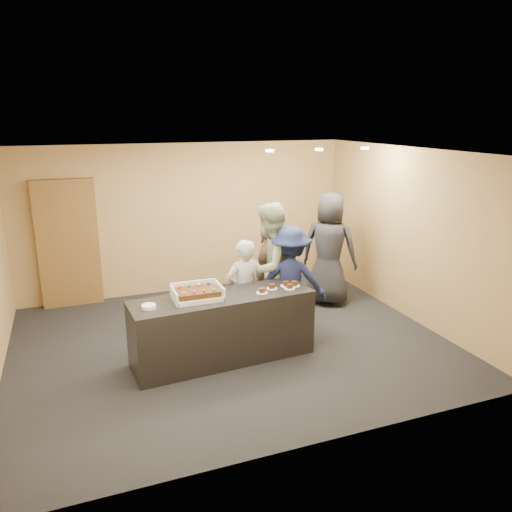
{
  "coord_description": "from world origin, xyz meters",
  "views": [
    {
      "loc": [
        -2.01,
        -6.29,
        3.17
      ],
      "look_at": [
        0.4,
        0.0,
        1.26
      ],
      "focal_mm": 35.0,
      "sensor_mm": 36.0,
      "label": 1
    }
  ],
  "objects_px": {
    "sheet_cake": "(197,292)",
    "person_brown_extra": "(269,269)",
    "person_dark_suit": "(329,249)",
    "person_navy_man": "(290,281)",
    "serving_counter": "(223,328)",
    "plate_stack": "(149,307)",
    "cake_box": "(197,295)",
    "person_sage_man": "(269,268)",
    "person_server_grey": "(244,291)",
    "storage_cabinet": "(68,244)"
  },
  "relations": [
    {
      "from": "cake_box",
      "to": "plate_stack",
      "type": "xyz_separation_m",
      "value": [
        -0.63,
        -0.11,
        -0.02
      ]
    },
    {
      "from": "storage_cabinet",
      "to": "person_sage_man",
      "type": "bearing_deg",
      "value": -37.52
    },
    {
      "from": "storage_cabinet",
      "to": "plate_stack",
      "type": "bearing_deg",
      "value": -73.73
    },
    {
      "from": "serving_counter",
      "to": "person_navy_man",
      "type": "xyz_separation_m",
      "value": [
        1.18,
        0.45,
        0.37
      ]
    },
    {
      "from": "person_dark_suit",
      "to": "person_navy_man",
      "type": "bearing_deg",
      "value": 80.89
    },
    {
      "from": "storage_cabinet",
      "to": "plate_stack",
      "type": "relative_size",
      "value": 12.24
    },
    {
      "from": "plate_stack",
      "to": "person_sage_man",
      "type": "xyz_separation_m",
      "value": [
        1.91,
        0.81,
        0.05
      ]
    },
    {
      "from": "serving_counter",
      "to": "person_brown_extra",
      "type": "bearing_deg",
      "value": 41.56
    },
    {
      "from": "sheet_cake",
      "to": "person_brown_extra",
      "type": "bearing_deg",
      "value": 38.18
    },
    {
      "from": "person_server_grey",
      "to": "person_brown_extra",
      "type": "height_order",
      "value": "person_brown_extra"
    },
    {
      "from": "person_dark_suit",
      "to": "storage_cabinet",
      "type": "bearing_deg",
      "value": 22.49
    },
    {
      "from": "person_dark_suit",
      "to": "cake_box",
      "type": "bearing_deg",
      "value": 69.05
    },
    {
      "from": "person_brown_extra",
      "to": "person_sage_man",
      "type": "bearing_deg",
      "value": 20.86
    },
    {
      "from": "sheet_cake",
      "to": "person_sage_man",
      "type": "distance_m",
      "value": 1.47
    },
    {
      "from": "person_server_grey",
      "to": "serving_counter",
      "type": "bearing_deg",
      "value": 35.46
    },
    {
      "from": "person_navy_man",
      "to": "person_dark_suit",
      "type": "height_order",
      "value": "person_dark_suit"
    },
    {
      "from": "storage_cabinet",
      "to": "person_sage_man",
      "type": "height_order",
      "value": "storage_cabinet"
    },
    {
      "from": "sheet_cake",
      "to": "person_navy_man",
      "type": "xyz_separation_m",
      "value": [
        1.51,
        0.45,
        -0.18
      ]
    },
    {
      "from": "person_brown_extra",
      "to": "storage_cabinet",
      "type": "bearing_deg",
      "value": -76.0
    },
    {
      "from": "serving_counter",
      "to": "storage_cabinet",
      "type": "height_order",
      "value": "storage_cabinet"
    },
    {
      "from": "person_navy_man",
      "to": "person_brown_extra",
      "type": "relative_size",
      "value": 1.02
    },
    {
      "from": "cake_box",
      "to": "person_navy_man",
      "type": "xyz_separation_m",
      "value": [
        1.51,
        0.43,
        -0.12
      ]
    },
    {
      "from": "person_sage_man",
      "to": "person_brown_extra",
      "type": "bearing_deg",
      "value": -147.54
    },
    {
      "from": "serving_counter",
      "to": "person_dark_suit",
      "type": "distance_m",
      "value": 2.75
    },
    {
      "from": "plate_stack",
      "to": "person_navy_man",
      "type": "relative_size",
      "value": 0.11
    },
    {
      "from": "cake_box",
      "to": "plate_stack",
      "type": "bearing_deg",
      "value": -169.95
    },
    {
      "from": "person_brown_extra",
      "to": "person_dark_suit",
      "type": "height_order",
      "value": "person_dark_suit"
    },
    {
      "from": "cake_box",
      "to": "person_dark_suit",
      "type": "xyz_separation_m",
      "value": [
        2.65,
        1.34,
        0.03
      ]
    },
    {
      "from": "serving_counter",
      "to": "person_sage_man",
      "type": "relative_size",
      "value": 1.23
    },
    {
      "from": "sheet_cake",
      "to": "person_navy_man",
      "type": "bearing_deg",
      "value": 16.59
    },
    {
      "from": "sheet_cake",
      "to": "plate_stack",
      "type": "xyz_separation_m",
      "value": [
        -0.63,
        -0.09,
        -0.07
      ]
    },
    {
      "from": "sheet_cake",
      "to": "person_server_grey",
      "type": "bearing_deg",
      "value": 29.87
    },
    {
      "from": "storage_cabinet",
      "to": "person_brown_extra",
      "type": "xyz_separation_m",
      "value": [
        2.95,
        -1.7,
        -0.28
      ]
    },
    {
      "from": "person_navy_man",
      "to": "sheet_cake",
      "type": "bearing_deg",
      "value": 42.11
    },
    {
      "from": "person_navy_man",
      "to": "person_sage_man",
      "type": "bearing_deg",
      "value": -24.04
    },
    {
      "from": "cake_box",
      "to": "person_brown_extra",
      "type": "height_order",
      "value": "person_brown_extra"
    },
    {
      "from": "person_server_grey",
      "to": "person_navy_man",
      "type": "relative_size",
      "value": 0.92
    },
    {
      "from": "storage_cabinet",
      "to": "person_server_grey",
      "type": "relative_size",
      "value": 1.43
    },
    {
      "from": "sheet_cake",
      "to": "person_brown_extra",
      "type": "distance_m",
      "value": 1.86
    },
    {
      "from": "serving_counter",
      "to": "cake_box",
      "type": "bearing_deg",
      "value": 172.15
    },
    {
      "from": "plate_stack",
      "to": "person_server_grey",
      "type": "relative_size",
      "value": 0.12
    },
    {
      "from": "person_sage_man",
      "to": "person_dark_suit",
      "type": "height_order",
      "value": "same"
    },
    {
      "from": "cake_box",
      "to": "sheet_cake",
      "type": "distance_m",
      "value": 0.06
    },
    {
      "from": "person_navy_man",
      "to": "plate_stack",
      "type": "bearing_deg",
      "value": 39.64
    },
    {
      "from": "serving_counter",
      "to": "person_brown_extra",
      "type": "relative_size",
      "value": 1.49
    },
    {
      "from": "plate_stack",
      "to": "person_server_grey",
      "type": "distance_m",
      "value": 1.53
    },
    {
      "from": "person_server_grey",
      "to": "person_dark_suit",
      "type": "xyz_separation_m",
      "value": [
        1.87,
        0.91,
        0.22
      ]
    },
    {
      "from": "serving_counter",
      "to": "plate_stack",
      "type": "bearing_deg",
      "value": -178.56
    },
    {
      "from": "storage_cabinet",
      "to": "sheet_cake",
      "type": "relative_size",
      "value": 4.11
    },
    {
      "from": "cake_box",
      "to": "person_sage_man",
      "type": "bearing_deg",
      "value": 28.76
    }
  ]
}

